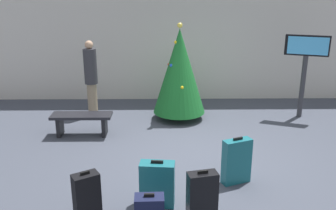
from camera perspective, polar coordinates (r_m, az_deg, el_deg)
ground_plane at (r=7.02m, az=4.09°, el=-8.22°), size 16.00×16.00×0.00m
back_wall at (r=10.32m, az=2.48°, el=9.61°), size 16.00×0.20×3.18m
holiday_tree at (r=8.69m, az=1.78°, el=5.26°), size 1.24×1.24×2.30m
flight_info_kiosk at (r=9.36m, az=20.53°, el=6.59°), size 0.97×0.42×2.00m
waiting_bench at (r=8.12m, az=-13.20°, el=-2.26°), size 1.28×0.44×0.48m
traveller_0 at (r=9.22m, az=-11.84°, el=4.41°), size 0.43×0.43×1.85m
suitcase_0 at (r=5.49m, az=-1.67°, el=-12.13°), size 0.52×0.28×0.72m
suitcase_1 at (r=5.23m, az=5.31°, el=-13.78°), size 0.44×0.28×0.73m
suitcase_2 at (r=5.28m, az=-12.45°, el=-13.79°), size 0.41×0.36×0.74m
suitcase_3 at (r=6.15m, az=10.57°, el=-8.56°), size 0.50×0.34×0.80m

